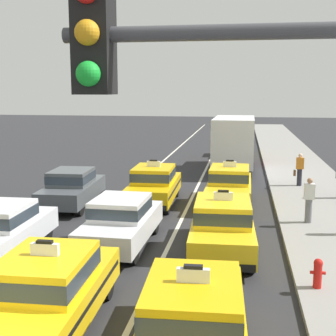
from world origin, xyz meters
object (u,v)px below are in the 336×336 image
Objects in this scene: sedan_left_second at (2,229)px; taxi_right_fifth at (235,144)px; taxi_center_third at (154,184)px; taxi_right_second at (223,225)px; fire_hydrant at (318,272)px; taxi_right_nearest at (193,322)px; taxi_right_third at (229,185)px; box_truck_right_fourth at (234,142)px; sedan_center_second at (121,220)px; pedestrian_mid_block at (299,170)px; pedestrian_trailing at (309,200)px; taxi_center_nearest at (49,290)px; sedan_left_third at (72,187)px.

taxi_right_fifth is at bearing 74.33° from sedan_left_second.
taxi_center_third is 0.99× the size of taxi_right_second.
fire_hydrant is (2.39, -2.45, -0.33)m from taxi_right_second.
taxi_right_nearest is 5.94m from taxi_right_second.
taxi_right_third is (0.25, 11.91, 0.00)m from taxi_right_nearest.
box_truck_right_fourth is at bearing 97.98° from fire_hydrant.
pedestrian_mid_block reaches higher than sedan_center_second.
taxi_center_third reaches higher than pedestrian_trailing.
taxi_right_second is at bearing -90.16° from taxi_right_third.
fire_hydrant is (-0.96, -12.30, -0.41)m from pedestrian_mid_block.
taxi_right_second is at bearing -1.60° from sedan_center_second.
taxi_right_fifth is at bearing 106.36° from pedestrian_mid_block.
pedestrian_trailing is (9.30, 4.58, 0.13)m from sedan_left_second.
taxi_center_nearest is 0.66× the size of box_truck_right_fourth.
taxi_right_second is 1.01× the size of taxi_right_third.
taxi_right_third is 1.00× the size of taxi_right_fifth.
taxi_center_nearest is (3.14, -3.79, 0.03)m from sedan_left_second.
pedestrian_mid_block is at bearing 77.21° from taxi_right_nearest.
pedestrian_trailing is at bearing 84.67° from fire_hydrant.
taxi_center_third is at bearing 64.88° from sedan_left_second.
taxi_right_fifth is 23.89m from fire_hydrant.
taxi_right_nearest is (6.26, -10.55, 0.03)m from sedan_left_third.
pedestrian_trailing is (2.90, -2.73, 0.10)m from taxi_right_third.
pedestrian_mid_block is 2.22× the size of fire_hydrant.
sedan_center_second is 6.68m from taxi_right_third.
taxi_center_nearest is 3.11m from taxi_right_nearest.
sedan_left_second is 2.69× the size of pedestrian_mid_block.
taxi_center_nearest reaches higher than fire_hydrant.
sedan_left_third is 0.63× the size of box_truck_right_fourth.
taxi_center_nearest is 2.83× the size of pedestrian_trailing.
box_truck_right_fourth is (6.51, 9.91, 0.93)m from sedan_left_third.
taxi_right_nearest is 20.47m from box_truck_right_fourth.
sedan_left_third is 7.96m from taxi_right_second.
taxi_right_second is at bearing 87.71° from taxi_right_nearest.
taxi_right_fifth is at bearing 78.75° from taxi_center_third.
taxi_right_nearest reaches higher than pedestrian_trailing.
sedan_center_second is at bearing -98.37° from taxi_right_fifth.
pedestrian_trailing is at bearing -93.67° from pedestrian_mid_block.
taxi_right_third is (6.40, 7.31, 0.03)m from sedan_left_second.
taxi_center_third is 6.30× the size of fire_hydrant.
taxi_right_fifth is (6.36, 22.66, 0.03)m from sedan_left_second.
pedestrian_trailing is 5.73m from fire_hydrant.
taxi_center_third reaches higher than fire_hydrant.
taxi_right_nearest is at bearing -64.25° from sedan_center_second.
taxi_center_third is 1.00× the size of taxi_right_third.
pedestrian_trailing is at bearing 71.01° from taxi_right_nearest.
box_truck_right_fourth is at bearing 70.55° from taxi_center_third.
taxi_right_second reaches higher than sedan_left_second.
taxi_right_nearest is 16.19m from pedestrian_mid_block.
pedestrian_trailing is (6.07, 3.15, 0.13)m from sedan_center_second.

